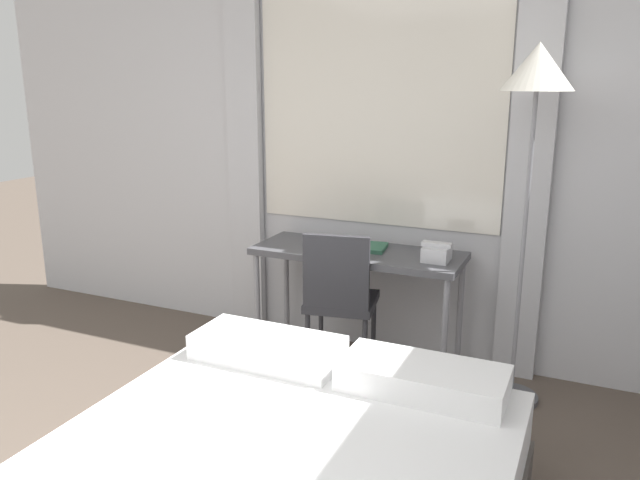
% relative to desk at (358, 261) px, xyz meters
% --- Properties ---
extents(wall_back_with_window, '(5.47, 0.13, 2.70)m').
position_rel_desk_xyz_m(wall_back_with_window, '(-0.23, 0.32, 0.68)').
color(wall_back_with_window, silver).
rests_on(wall_back_with_window, ground_plane).
extents(desk, '(1.27, 0.48, 0.74)m').
position_rel_desk_xyz_m(desk, '(0.00, 0.00, 0.00)').
color(desk, '#4C4C51').
rests_on(desk, ground_plane).
extents(desk_chair, '(0.47, 0.47, 0.90)m').
position_rel_desk_xyz_m(desk_chair, '(-0.03, -0.20, -0.16)').
color(desk_chair, '#333338').
rests_on(desk_chair, ground_plane).
extents(standing_lamp, '(0.36, 0.36, 1.92)m').
position_rel_desk_xyz_m(standing_lamp, '(0.96, -0.07, 0.96)').
color(standing_lamp, '#4C4C51').
rests_on(standing_lamp, ground_plane).
extents(telephone, '(0.17, 0.16, 0.11)m').
position_rel_desk_xyz_m(telephone, '(0.49, -0.03, 0.12)').
color(telephone, silver).
rests_on(telephone, desk).
extents(book, '(0.23, 0.24, 0.02)m').
position_rel_desk_xyz_m(book, '(0.05, 0.05, 0.08)').
color(book, '#33664C').
rests_on(book, desk).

